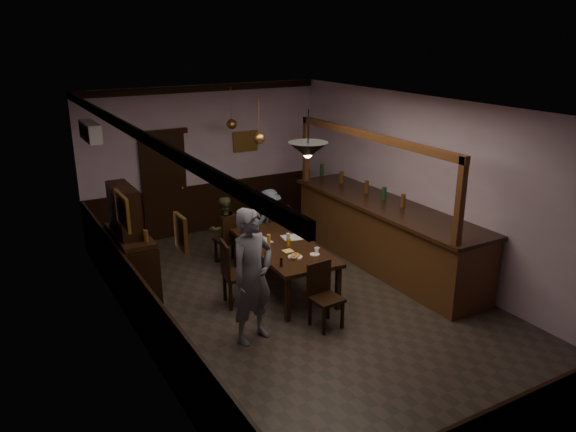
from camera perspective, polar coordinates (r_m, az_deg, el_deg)
room at (r=8.13m, az=2.10°, el=0.33°), size 5.01×8.01×3.01m
dining_table at (r=8.99m, az=-0.47°, el=-3.36°), size 1.15×2.26×0.75m
chair_far_left at (r=9.98m, az=-5.89°, el=-2.14°), size 0.45×0.45×0.97m
chair_far_right at (r=10.29m, az=-1.21°, el=-1.31°), size 0.44×0.44×1.00m
chair_near at (r=7.98m, az=3.59°, el=-7.72°), size 0.43×0.43×0.93m
chair_side at (r=8.54m, az=-5.61°, el=-5.57°), size 0.51×0.51×1.03m
person_standing at (r=7.45m, az=-3.65°, el=-6.13°), size 0.78×0.62×1.86m
person_seated_left at (r=10.20m, az=-6.51°, el=-1.30°), size 0.63×0.52×1.19m
person_seated_right at (r=10.51m, az=-1.89°, el=-0.51°), size 0.83×0.52×1.22m
newspaper_left at (r=9.10m, az=-3.08°, el=-2.64°), size 0.44×0.33×0.01m
newspaper_right at (r=9.29m, az=0.72°, el=-2.15°), size 0.47×0.37×0.01m
napkin at (r=8.73m, az=0.00°, el=-3.56°), size 0.16×0.16×0.00m
saucer at (r=8.60m, az=2.73°, el=-3.90°), size 0.15×0.15×0.01m
coffee_cup at (r=8.65m, az=2.95°, el=-3.47°), size 0.09×0.09×0.07m
pastry_plate at (r=8.49m, az=0.74°, el=-4.18°), size 0.22×0.22×0.01m
pastry_ring_a at (r=8.42m, az=0.59°, el=-4.19°), size 0.13×0.13×0.04m
pastry_ring_b at (r=8.49m, az=0.78°, el=-3.97°), size 0.13×0.13×0.04m
soda_can at (r=8.91m, az=0.06°, el=-2.70°), size 0.07×0.07×0.12m
beer_glass at (r=8.87m, az=-1.97°, el=-2.52°), size 0.06×0.06×0.20m
water_glass at (r=9.06m, az=0.02°, el=-2.22°), size 0.06×0.06×0.15m
pepper_mill at (r=8.16m, az=-0.70°, el=-4.67°), size 0.04×0.04×0.14m
sideboard at (r=9.03m, az=-15.69°, el=-3.69°), size 0.49×1.37×1.81m
bar_counter at (r=10.03m, az=9.79°, el=-1.72°), size 1.01×4.33×2.43m
door_back at (r=11.37m, az=-12.44°, el=2.85°), size 0.90×0.06×2.10m
ac_unit at (r=9.73m, az=-19.45°, el=8.10°), size 0.20×0.85×0.30m
picture_left_small at (r=5.54m, az=-10.82°, el=-1.67°), size 0.04×0.28×0.36m
picture_left_large at (r=7.88m, az=-16.47°, el=0.51°), size 0.04×0.62×0.48m
picture_back at (r=11.85m, az=-4.35°, el=7.58°), size 0.55×0.04×0.42m
pendant_iron at (r=7.79m, az=2.04°, el=6.70°), size 0.56×0.56×0.67m
pendant_brass_mid at (r=9.45m, az=-2.94°, el=7.90°), size 0.20×0.20×0.81m
pendant_brass_far at (r=10.92m, az=-5.75°, el=9.26°), size 0.20×0.20×0.81m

